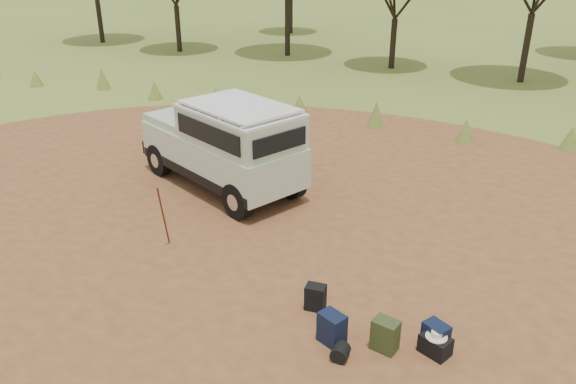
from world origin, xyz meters
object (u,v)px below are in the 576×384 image
at_px(backpack_black, 315,297).
at_px(backpack_navy, 332,329).
at_px(hard_case, 435,345).
at_px(safari_vehicle, 225,146).
at_px(walking_staff, 163,217).
at_px(backpack_olive, 385,335).
at_px(duffel_navy, 436,336).

bearing_deg(backpack_black, backpack_navy, -57.88).
distance_m(backpack_navy, hard_case, 1.61).
distance_m(safari_vehicle, backpack_black, 5.68).
xyz_separation_m(safari_vehicle, walking_staff, (0.45, -3.23, -0.39)).
relative_size(backpack_black, backpack_olive, 0.86).
height_order(backpack_black, duffel_navy, backpack_black).
relative_size(backpack_black, duffel_navy, 1.09).
height_order(backpack_olive, duffel_navy, backpack_olive).
xyz_separation_m(backpack_black, hard_case, (2.13, -0.30, -0.07)).
bearing_deg(walking_staff, hard_case, -29.74).
height_order(backpack_black, hard_case, backpack_black).
xyz_separation_m(backpack_olive, duffel_navy, (0.71, 0.40, -0.06)).
bearing_deg(safari_vehicle, backpack_black, -20.21).
distance_m(backpack_navy, backpack_olive, 0.83).
distance_m(backpack_olive, duffel_navy, 0.81).
bearing_deg(walking_staff, safari_vehicle, 77.41).
bearing_deg(walking_staff, backpack_navy, -38.49).
relative_size(backpack_olive, hard_case, 1.21).
distance_m(backpack_black, backpack_navy, 0.92).
height_order(backpack_navy, hard_case, backpack_navy).
height_order(backpack_navy, duffel_navy, backpack_navy).
bearing_deg(safari_vehicle, backpack_olive, -15.52).
bearing_deg(backpack_olive, safari_vehicle, 152.38).
relative_size(backpack_navy, backpack_olive, 0.99).
height_order(duffel_navy, hard_case, duffel_navy).
relative_size(backpack_navy, hard_case, 1.19).
bearing_deg(duffel_navy, safari_vehicle, 177.06).
bearing_deg(backpack_navy, safari_vehicle, 158.99).
bearing_deg(backpack_navy, backpack_black, 152.27).
xyz_separation_m(safari_vehicle, backpack_navy, (4.63, -4.59, -0.86)).
bearing_deg(duffel_navy, backpack_black, -153.52).
distance_m(backpack_olive, hard_case, 0.78).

